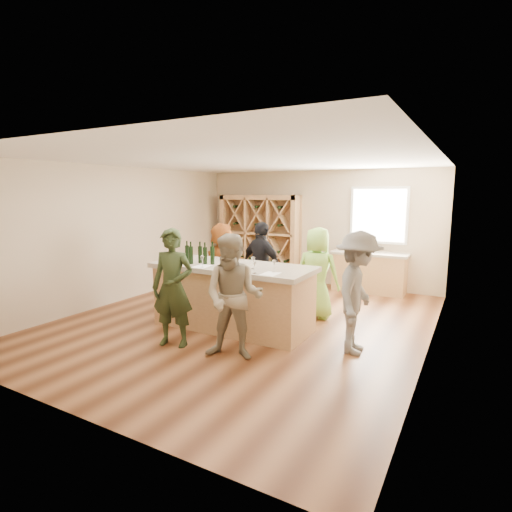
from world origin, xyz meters
The scene contains 36 objects.
floor centered at (0.00, 0.00, -0.05)m, with size 6.00×7.00×0.10m, color brown.
ceiling centered at (0.00, 0.00, 2.85)m, with size 6.00×7.00×0.10m, color white.
wall_back centered at (0.00, 3.55, 1.40)m, with size 6.00×0.10×2.80m, color tan.
wall_front centered at (0.00, -3.55, 1.40)m, with size 6.00×0.10×2.80m, color tan.
wall_left centered at (-3.05, 0.00, 1.40)m, with size 0.10×7.00×2.80m, color tan.
wall_right centered at (3.05, 0.00, 1.40)m, with size 0.10×7.00×2.80m, color tan.
window_frame centered at (1.50, 3.47, 1.75)m, with size 1.30×0.06×1.30m, color white.
window_pane centered at (1.50, 3.44, 1.75)m, with size 1.18×0.01×1.18m, color white.
wine_rack centered at (-1.50, 3.27, 1.10)m, with size 2.20×0.45×2.20m, color tan.
back_counter_base centered at (1.40, 3.20, 0.43)m, with size 1.60×0.58×0.86m, color tan.
back_counter_top centered at (1.40, 3.20, 0.89)m, with size 1.70×0.62×0.06m, color #ACA18D.
sink centered at (1.20, 3.20, 1.01)m, with size 0.54×0.54×0.19m, color silver.
faucet centered at (1.20, 3.38, 1.07)m, with size 0.02×0.02×0.30m, color silver.
tasting_counter_base centered at (-0.01, -0.41, 0.50)m, with size 2.60×1.00×1.00m, color tan.
tasting_counter_top centered at (-0.01, -0.41, 1.04)m, with size 2.72×1.12×0.08m, color #ACA18D.
wine_bottle_a centered at (-0.84, -0.55, 1.22)m, with size 0.07×0.07×0.29m, color black.
wine_bottle_b centered at (-0.66, -0.67, 1.23)m, with size 0.07×0.07×0.30m, color black.
wine_bottle_c centered at (-0.58, -0.53, 1.22)m, with size 0.07×0.07×0.29m, color black.
wine_bottle_d centered at (-0.44, -0.58, 1.22)m, with size 0.07×0.07×0.29m, color black.
wine_bottle_e centered at (-0.32, -0.53, 1.23)m, with size 0.07×0.07×0.30m, color black.
wine_glass_a centered at (-0.29, -0.86, 1.18)m, with size 0.07×0.07×0.20m, color white.
wine_glass_b centered at (0.24, -0.87, 1.17)m, with size 0.07×0.07×0.19m, color white.
wine_glass_c centered at (0.67, -0.87, 1.16)m, with size 0.06×0.06×0.16m, color white.
wine_glass_d centered at (0.47, -0.56, 1.18)m, with size 0.07×0.07×0.19m, color white.
wine_glass_e centered at (0.88, -0.65, 1.17)m, with size 0.07×0.07×0.19m, color white.
tasting_menu_a centered at (-0.36, -0.78, 1.08)m, with size 0.23×0.31×0.00m, color white.
tasting_menu_b centered at (0.28, -0.78, 1.08)m, with size 0.22×0.31×0.00m, color white.
tasting_menu_c centered at (0.89, -0.78, 1.08)m, with size 0.23×0.31×0.00m, color white.
person_near_left centered at (-0.36, -1.50, 0.88)m, with size 0.64×0.47×1.76m, color #263319.
person_near_right centered at (0.68, -1.47, 0.86)m, with size 0.84×0.46×1.72m, color gray.
person_server centered at (2.10, -0.46, 0.87)m, with size 1.13×0.52×1.74m, color slate.
person_far_mid centered at (-0.09, 0.77, 0.86)m, with size 1.01×0.51×1.72m, color black.
person_far_right centered at (1.03, 0.79, 0.83)m, with size 0.81×0.53×1.66m, color #8CC64C.
person_far_left centered at (-1.02, 0.79, 0.83)m, with size 1.54×0.55×1.66m, color #994C19.
wine_bottle_f centered at (0.04, -0.71, 1.23)m, with size 0.07×0.07×0.30m, color black.
wine_glass_f centered at (-0.06, -0.21, 1.17)m, with size 0.07×0.07×0.18m, color white.
Camera 1 is at (3.49, -5.90, 2.26)m, focal length 28.00 mm.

